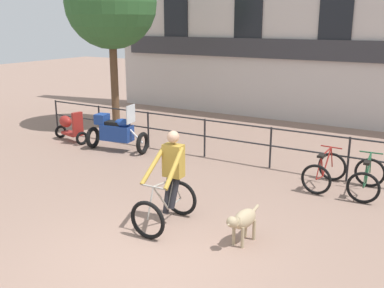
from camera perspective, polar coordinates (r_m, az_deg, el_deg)
name	(u,v)px	position (r m, az deg, el deg)	size (l,w,h in m)	color
ground_plane	(146,258)	(7.23, -5.89, -14.26)	(60.00, 60.00, 0.00)	#8E7060
canal_railing	(271,141)	(11.26, 9.98, 0.43)	(15.05, 0.05, 1.05)	#232326
cyclist_with_bike	(169,184)	(8.03, -2.97, -5.06)	(0.72, 1.19, 1.70)	black
dog	(243,220)	(7.50, 6.47, -9.59)	(0.33, 0.95, 0.59)	tan
parked_motorcycle	(116,132)	(12.79, -9.59, 1.56)	(1.82, 0.87, 1.35)	black
parked_bicycle_near_lamp	(324,172)	(10.32, 16.47, -3.39)	(0.74, 1.15, 0.86)	black
parked_bicycle_mid_left	(367,179)	(10.16, 21.31, -4.12)	(0.72, 1.14, 0.86)	black
parked_scooter	(70,126)	(14.19, -15.28, 2.18)	(1.34, 0.68, 0.96)	black
tree_canalside_left	(111,3)	(15.57, -10.26, 17.19)	(3.01, 3.01, 5.65)	brown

